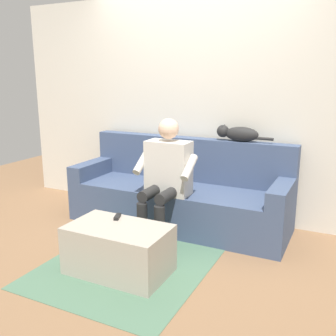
# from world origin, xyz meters

# --- Properties ---
(ground_plane) EXTENTS (8.00, 8.00, 0.00)m
(ground_plane) POSITION_xyz_m (0.00, 0.60, 0.00)
(ground_plane) COLOR #846042
(back_wall) EXTENTS (4.63, 0.06, 2.43)m
(back_wall) POSITION_xyz_m (0.00, -0.55, 1.22)
(back_wall) COLOR beige
(back_wall) RESTS_ON ground
(couch) EXTENTS (2.31, 0.77, 0.90)m
(couch) POSITION_xyz_m (0.00, -0.13, 0.30)
(couch) COLOR #3D4C6B
(couch) RESTS_ON ground
(coffee_table) EXTENTS (0.81, 0.49, 0.40)m
(coffee_table) POSITION_xyz_m (0.00, 1.06, 0.20)
(coffee_table) COLOR #A89E8E
(coffee_table) RESTS_ON ground
(person_solo_seated) EXTENTS (0.58, 0.53, 1.17)m
(person_solo_seated) POSITION_xyz_m (-0.02, 0.26, 0.66)
(person_solo_seated) COLOR beige
(person_solo_seated) RESTS_ON ground
(cat_on_backrest) EXTENTS (0.59, 0.14, 0.17)m
(cat_on_backrest) POSITION_xyz_m (-0.53, -0.39, 0.98)
(cat_on_backrest) COLOR black
(cat_on_backrest) RESTS_ON couch
(remote_black) EXTENTS (0.08, 0.12, 0.03)m
(remote_black) POSITION_xyz_m (0.10, 0.91, 0.41)
(remote_black) COLOR black
(remote_black) RESTS_ON coffee_table
(floor_rug) EXTENTS (1.31, 1.54, 0.01)m
(floor_rug) POSITION_xyz_m (0.00, 0.91, 0.00)
(floor_rug) COLOR #4C7056
(floor_rug) RESTS_ON ground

